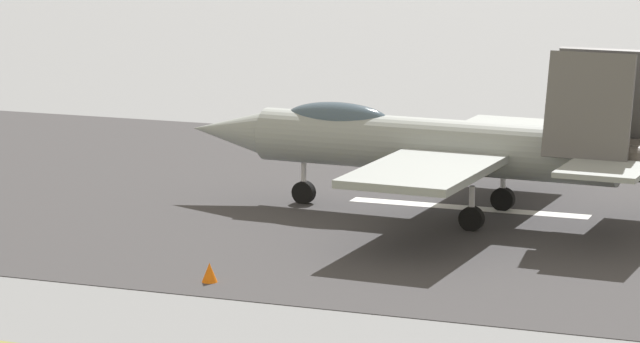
% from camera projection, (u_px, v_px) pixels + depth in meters
% --- Properties ---
extents(ground_plane, '(400.00, 400.00, 0.00)m').
position_uv_depth(ground_plane, '(450.00, 207.00, 52.27)').
color(ground_plane, slate).
extents(runway_strip, '(240.00, 26.00, 0.02)m').
position_uv_depth(runway_strip, '(450.00, 207.00, 52.26)').
color(runway_strip, '#393739').
rests_on(runway_strip, ground).
extents(fighter_jet, '(16.11, 13.39, 5.54)m').
position_uv_depth(fighter_jet, '(439.00, 143.00, 50.52)').
color(fighter_jet, gray).
rests_on(fighter_jet, ground).
extents(marker_cone_mid, '(0.44, 0.44, 0.55)m').
position_uv_depth(marker_cone_mid, '(210.00, 273.00, 42.72)').
color(marker_cone_mid, orange).
rests_on(marker_cone_mid, ground).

